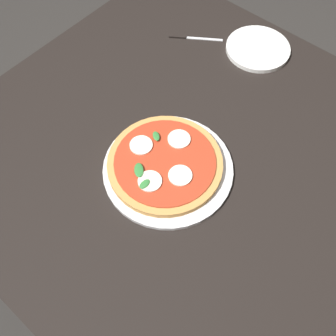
{
  "coord_description": "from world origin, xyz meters",
  "views": [
    {
      "loc": [
        0.49,
        0.35,
        1.66
      ],
      "look_at": [
        0.09,
        0.01,
        0.78
      ],
      "focal_mm": 42.5,
      "sensor_mm": 36.0,
      "label": 1
    }
  ],
  "objects_px": {
    "pizza": "(164,163)",
    "knife": "(189,38)",
    "dining_table": "(185,166)",
    "serving_tray": "(168,169)",
    "plate_white": "(258,49)"
  },
  "relations": [
    {
      "from": "serving_tray",
      "to": "knife",
      "type": "height_order",
      "value": "serving_tray"
    },
    {
      "from": "serving_tray",
      "to": "pizza",
      "type": "bearing_deg",
      "value": -88.73
    },
    {
      "from": "pizza",
      "to": "knife",
      "type": "xyz_separation_m",
      "value": [
        -0.42,
        -0.26,
        -0.02
      ]
    },
    {
      "from": "pizza",
      "to": "knife",
      "type": "relative_size",
      "value": 1.99
    },
    {
      "from": "dining_table",
      "to": "knife",
      "type": "bearing_deg",
      "value": -142.1
    },
    {
      "from": "dining_table",
      "to": "serving_tray",
      "type": "bearing_deg",
      "value": 6.74
    },
    {
      "from": "pizza",
      "to": "plate_white",
      "type": "height_order",
      "value": "pizza"
    },
    {
      "from": "knife",
      "to": "pizza",
      "type": "bearing_deg",
      "value": 31.56
    },
    {
      "from": "dining_table",
      "to": "knife",
      "type": "distance_m",
      "value": 0.44
    },
    {
      "from": "dining_table",
      "to": "plate_white",
      "type": "height_order",
      "value": "plate_white"
    },
    {
      "from": "dining_table",
      "to": "serving_tray",
      "type": "height_order",
      "value": "serving_tray"
    },
    {
      "from": "knife",
      "to": "serving_tray",
      "type": "bearing_deg",
      "value": 32.76
    },
    {
      "from": "dining_table",
      "to": "plate_white",
      "type": "distance_m",
      "value": 0.45
    },
    {
      "from": "serving_tray",
      "to": "knife",
      "type": "relative_size",
      "value": 2.25
    },
    {
      "from": "dining_table",
      "to": "pizza",
      "type": "xyz_separation_m",
      "value": [
        0.09,
        -0.0,
        0.12
      ]
    }
  ]
}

